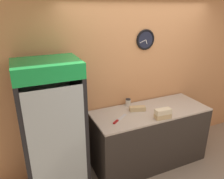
# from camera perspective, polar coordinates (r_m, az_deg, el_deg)

# --- Properties ---
(wall_back) EXTENTS (5.20, 0.09, 2.70)m
(wall_back) POSITION_cam_1_polar(r_m,az_deg,el_deg) (3.59, 6.82, 3.27)
(wall_back) COLOR tan
(wall_back) RESTS_ON ground_plane
(prep_counter) EXTENTS (1.82, 0.73, 0.94)m
(prep_counter) POSITION_cam_1_polar(r_m,az_deg,el_deg) (3.65, 9.59, -11.95)
(prep_counter) COLOR #332D28
(prep_counter) RESTS_ON ground_plane
(beverage_cooler) EXTENTS (0.75, 0.69, 1.86)m
(beverage_cooler) POSITION_cam_1_polar(r_m,az_deg,el_deg) (2.96, -15.43, -8.51)
(beverage_cooler) COLOR black
(beverage_cooler) RESTS_ON ground_plane
(sandwich_stack_bottom) EXTENTS (0.24, 0.13, 0.07)m
(sandwich_stack_bottom) POSITION_cam_1_polar(r_m,az_deg,el_deg) (3.21, 13.10, -6.75)
(sandwich_stack_bottom) COLOR tan
(sandwich_stack_bottom) RESTS_ON prep_counter
(sandwich_stack_middle) EXTENTS (0.24, 0.12, 0.07)m
(sandwich_stack_middle) POSITION_cam_1_polar(r_m,az_deg,el_deg) (3.17, 13.21, -5.59)
(sandwich_stack_middle) COLOR beige
(sandwich_stack_middle) RESTS_ON sandwich_stack_bottom
(sandwich_flat_left) EXTENTS (0.26, 0.16, 0.07)m
(sandwich_flat_left) POSITION_cam_1_polar(r_m,az_deg,el_deg) (3.36, 6.66, -4.98)
(sandwich_flat_left) COLOR tan
(sandwich_flat_left) RESTS_ON prep_counter
(chefs_knife) EXTENTS (0.30, 0.22, 0.02)m
(chefs_knife) POSITION_cam_1_polar(r_m,az_deg,el_deg) (3.08, 1.63, -7.96)
(chefs_knife) COLOR silver
(chefs_knife) RESTS_ON prep_counter
(condiment_jar) EXTENTS (0.08, 0.08, 0.11)m
(condiment_jar) POSITION_cam_1_polar(r_m,az_deg,el_deg) (3.51, 4.23, -3.32)
(condiment_jar) COLOR silver
(condiment_jar) RESTS_ON prep_counter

